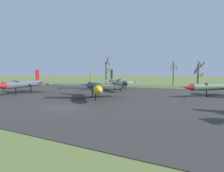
{
  "coord_description": "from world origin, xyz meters",
  "views": [
    {
      "loc": [
        17.02,
        -18.05,
        4.17
      ],
      "look_at": [
        -0.64,
        12.73,
        1.95
      ],
      "focal_mm": 32.54,
      "sensor_mm": 36.0,
      "label": 1
    }
  ],
  "objects_px": {
    "jet_fighter_front_right": "(216,86)",
    "jet_fighter_rear_center": "(23,84)",
    "info_placard_front_right": "(184,95)",
    "jet_fighter_front_left": "(94,87)",
    "jet_fighter_rear_left": "(117,82)"
  },
  "relations": [
    {
      "from": "jet_fighter_rear_left",
      "to": "jet_fighter_front_right",
      "type": "bearing_deg",
      "value": -5.18
    },
    {
      "from": "jet_fighter_front_left",
      "to": "jet_fighter_front_right",
      "type": "xyz_separation_m",
      "value": [
        16.83,
        13.72,
        -0.14
      ]
    },
    {
      "from": "jet_fighter_rear_center",
      "to": "jet_fighter_rear_left",
      "type": "bearing_deg",
      "value": 48.89
    },
    {
      "from": "jet_fighter_front_left",
      "to": "jet_fighter_rear_left",
      "type": "height_order",
      "value": "jet_fighter_rear_left"
    },
    {
      "from": "jet_fighter_rear_center",
      "to": "info_placard_front_right",
      "type": "bearing_deg",
      "value": 14.32
    },
    {
      "from": "jet_fighter_front_left",
      "to": "jet_fighter_rear_center",
      "type": "height_order",
      "value": "jet_fighter_rear_center"
    },
    {
      "from": "jet_fighter_front_left",
      "to": "jet_fighter_rear_center",
      "type": "xyz_separation_m",
      "value": [
        -17.67,
        0.12,
        0.04
      ]
    },
    {
      "from": "jet_fighter_front_left",
      "to": "jet_fighter_rear_left",
      "type": "distance_m",
      "value": 16.16
    },
    {
      "from": "jet_fighter_rear_center",
      "to": "jet_fighter_rear_left",
      "type": "height_order",
      "value": "jet_fighter_rear_left"
    },
    {
      "from": "jet_fighter_front_right",
      "to": "info_placard_front_right",
      "type": "distance_m",
      "value": 7.39
    },
    {
      "from": "jet_fighter_front_right",
      "to": "jet_fighter_rear_center",
      "type": "relative_size",
      "value": 0.82
    },
    {
      "from": "jet_fighter_front_right",
      "to": "info_placard_front_right",
      "type": "bearing_deg",
      "value": -125.97
    },
    {
      "from": "jet_fighter_front_left",
      "to": "jet_fighter_front_right",
      "type": "bearing_deg",
      "value": 39.18
    },
    {
      "from": "jet_fighter_rear_left",
      "to": "info_placard_front_right",
      "type": "bearing_deg",
      "value": -24.99
    },
    {
      "from": "info_placard_front_right",
      "to": "jet_fighter_front_left",
      "type": "bearing_deg",
      "value": -148.05
    }
  ]
}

